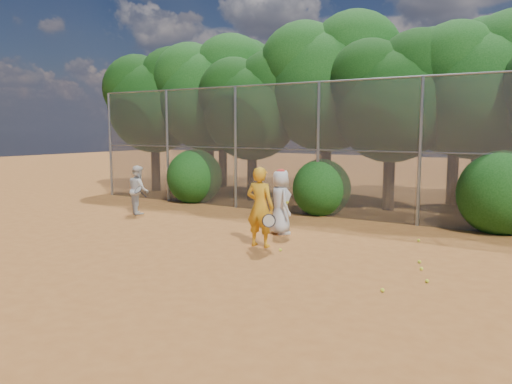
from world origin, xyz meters
The scene contains 23 objects.
ground centered at (0.00, 0.00, 0.00)m, with size 80.00×80.00×0.00m, color #935221.
fence_back centered at (-0.12, 6.00, 2.05)m, with size 20.05×0.09×4.03m.
tree_0 centered at (-9.44, 8.04, 3.93)m, with size 4.38×3.81×6.00m.
tree_1 centered at (-6.94, 8.54, 4.16)m, with size 4.64×4.03×6.35m.
tree_2 centered at (-4.45, 7.83, 3.58)m, with size 3.99×3.47×5.47m.
tree_3 centered at (-1.94, 8.84, 4.40)m, with size 4.89×4.26×6.70m.
tree_4 centered at (0.55, 8.24, 3.76)m, with size 4.19×3.64×5.73m.
tree_5 centered at (3.06, 9.04, 4.05)m, with size 4.51×3.92×6.17m.
tree_9 centered at (-7.94, 10.84, 4.34)m, with size 4.83×4.20×6.62m.
tree_10 centered at (-2.93, 11.05, 4.63)m, with size 5.15×4.48×7.06m.
tree_11 centered at (2.06, 10.64, 4.16)m, with size 4.64×4.03×6.35m.
bush_0 centered at (-6.00, 6.30, 1.00)m, with size 2.00×2.00×2.00m, color #114010.
bush_1 centered at (-1.00, 6.30, 0.90)m, with size 1.80×1.80×1.80m, color #114010.
bush_2 centered at (4.00, 6.30, 1.10)m, with size 2.20×2.20×2.20m, color #114010.
player_yellow centered at (-0.37, 1.66, 0.90)m, with size 0.82×0.55×1.79m.
player_teen centered at (-0.65, 3.10, 0.81)m, with size 0.93×0.90×1.64m.
player_white centered at (-5.85, 3.37, 0.75)m, with size 0.94×0.89×1.50m.
ball_0 centered at (3.47, 0.90, 0.03)m, with size 0.07×0.07×0.07m, color #CBD426.
ball_1 centered at (3.20, 1.62, 0.03)m, with size 0.07×0.07×0.07m, color #CBD426.
ball_2 centered at (2.98, 0.01, 0.03)m, with size 0.07×0.07×0.07m, color #CBD426.
ball_4 centered at (0.25, 1.50, 0.03)m, with size 0.07×0.07×0.07m, color #CBD426.
ball_5 centered at (2.54, 4.02, 0.03)m, with size 0.07×0.07×0.07m, color #CBD426.
ball_6 centered at (3.04, 2.10, 0.03)m, with size 0.07×0.07×0.07m, color #CBD426.
Camera 1 is at (5.39, -7.68, 2.63)m, focal length 35.00 mm.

